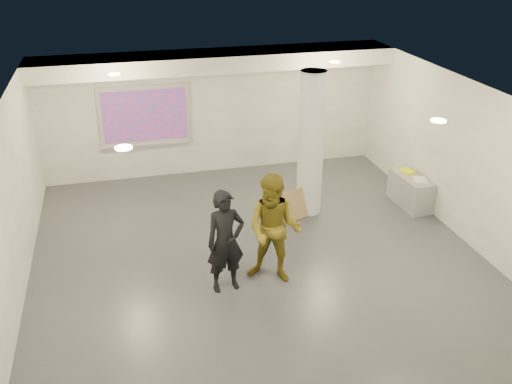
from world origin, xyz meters
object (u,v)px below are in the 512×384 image
object	(u,v)px
projection_screen	(145,116)
man	(274,229)
credenza	(410,191)
woman	(226,242)
column	(311,144)

from	to	relation	value
projection_screen	man	xyz separation A→B (m)	(1.68, -4.94, -0.57)
credenza	woman	distance (m)	4.96
column	woman	distance (m)	3.31
woman	man	size ratio (longest dim) A/B	0.92
credenza	woman	world-z (taller)	woman
column	man	size ratio (longest dim) A/B	1.56
projection_screen	woman	xyz separation A→B (m)	(0.85, -5.00, -0.64)
projection_screen	credenza	size ratio (longest dim) A/B	1.82
projection_screen	credenza	distance (m)	6.18
credenza	man	xyz separation A→B (m)	(-3.64, -2.02, 0.62)
column	man	xyz separation A→B (m)	(-1.42, -2.28, -0.54)
credenza	woman	xyz separation A→B (m)	(-4.47, -2.08, 0.55)
woman	man	xyz separation A→B (m)	(0.83, 0.06, 0.08)
column	man	bearing A→B (deg)	-121.80
projection_screen	column	bearing A→B (deg)	-40.56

